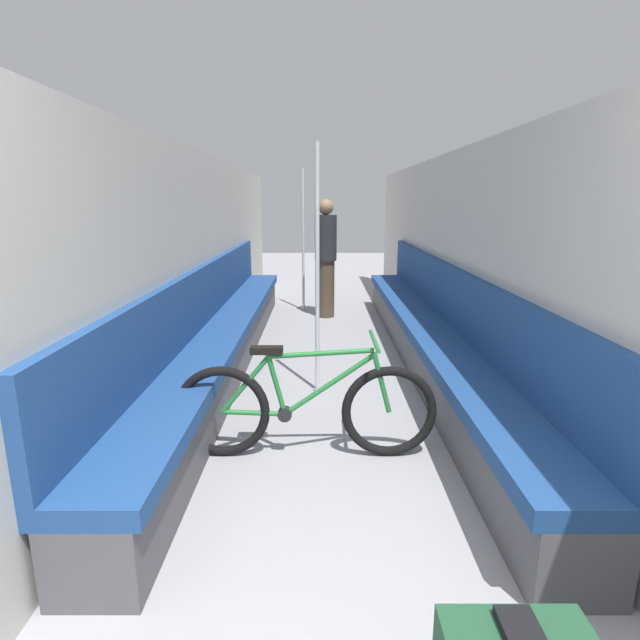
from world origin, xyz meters
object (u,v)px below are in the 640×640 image
passenger_standing (325,257)px  grab_pole_far (316,276)px  bench_seat_row_left (223,335)px  bicycle (304,409)px  grab_pole_near (302,243)px  bench_seat_row_right (429,335)px

passenger_standing → grab_pole_far: bearing=-28.4°
passenger_standing → bench_seat_row_left: bearing=-51.2°
bicycle → passenger_standing: passenger_standing is taller
grab_pole_near → grab_pole_far: same height
grab_pole_far → bicycle: bearing=-93.6°
grab_pole_near → grab_pole_far: (0.22, -3.27, 0.00)m
grab_pole_far → bench_seat_row_left: bearing=145.7°
bench_seat_row_right → bicycle: bearing=-123.4°
bench_seat_row_left → grab_pole_far: 1.30m
bicycle → grab_pole_far: grab_pole_far is taller
bench_seat_row_left → bicycle: size_ratio=3.68×
bicycle → passenger_standing: size_ratio=1.02×
grab_pole_far → passenger_standing: (0.10, 2.83, -0.16)m
passenger_standing → bench_seat_row_right: bearing=-2.1°
bench_seat_row_left → bicycle: (0.85, -1.77, 0.00)m
bench_seat_row_left → bicycle: bench_seat_row_left is taller
bicycle → grab_pole_far: 1.33m
grab_pole_far → passenger_standing: grab_pole_far is taller
bicycle → passenger_standing: bearing=78.8°
grab_pole_near → passenger_standing: size_ratio=1.26×
bench_seat_row_left → grab_pole_near: size_ratio=2.98×
bench_seat_row_left → bench_seat_row_right: same height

